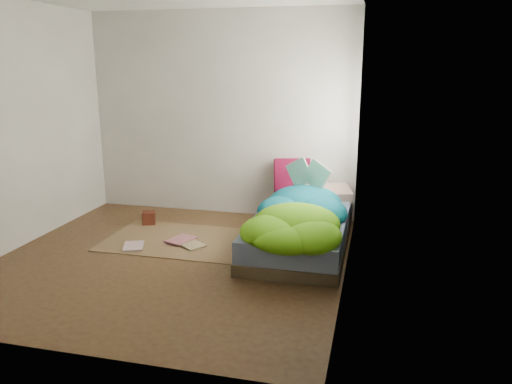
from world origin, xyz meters
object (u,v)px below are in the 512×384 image
wooden_box (149,218)px  floor_book_b (173,238)px  pillow_magenta (292,177)px  bed (300,231)px  open_book (308,166)px  floor_book_a (124,247)px

wooden_box → floor_book_b: bearing=-41.8°
pillow_magenta → bed: bearing=-90.0°
bed → open_book: 0.76m
open_book → wooden_box: open_book is taller
pillow_magenta → floor_book_b: bearing=-152.7°
pillow_magenta → floor_book_b: 1.68m
bed → floor_book_a: bed is taller
wooden_box → floor_book_a: 0.85m
wooden_box → open_book: bearing=3.2°
pillow_magenta → open_book: size_ratio=0.97×
bed → wooden_box: (-1.94, 0.28, -0.08)m
bed → open_book: size_ratio=4.32×
pillow_magenta → floor_book_a: pillow_magenta is taller
bed → floor_book_b: (-1.42, -0.18, -0.14)m
floor_book_b → wooden_box: bearing=158.6°
bed → floor_book_a: bearing=-163.2°
wooden_box → pillow_magenta: bearing=20.5°
pillow_magenta → wooden_box: 1.86m
pillow_magenta → wooden_box: size_ratio=2.89×
wooden_box → floor_book_b: (0.52, -0.46, -0.06)m
open_book → floor_book_b: bearing=-136.6°
open_book → floor_book_a: (-1.85, -0.95, -0.80)m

